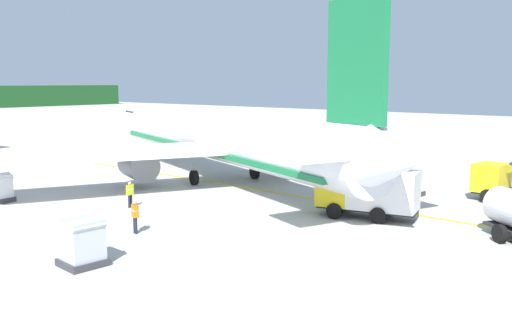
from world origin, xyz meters
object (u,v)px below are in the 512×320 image
object	(u,v)px
crew_loader_left	(135,214)
crew_loader_right	(305,167)
crew_marshaller	(130,192)
airliner_foreground	(219,137)
cargo_container_mid	(82,243)
cargo_container_far	(407,183)
service_truck_fuel	(508,184)
service_truck_catering	(369,191)

from	to	relation	value
crew_loader_left	crew_loader_right	distance (m)	18.58
crew_marshaller	crew_loader_right	bearing A→B (deg)	-9.46
airliner_foreground	cargo_container_mid	distance (m)	21.05
cargo_container_far	crew_loader_left	distance (m)	18.79
cargo_container_far	service_truck_fuel	bearing A→B (deg)	-70.37
cargo_container_mid	cargo_container_far	world-z (taller)	cargo_container_mid
cargo_container_mid	crew_marshaller	distance (m)	10.85
service_truck_fuel	crew_loader_left	world-z (taller)	service_truck_fuel
crew_loader_right	service_truck_fuel	bearing A→B (deg)	-84.86
service_truck_catering	crew_marshaller	size ratio (longest dim) A/B	3.65
airliner_foreground	crew_loader_right	size ratio (longest dim) A/B	24.74
service_truck_catering	crew_loader_right	distance (m)	12.65
cargo_container_mid	crew_loader_left	world-z (taller)	cargo_container_mid
service_truck_catering	service_truck_fuel	bearing A→B (deg)	-27.52
crew_loader_left	crew_loader_right	xyz separation A→B (m)	(18.41, 2.51, -0.05)
cargo_container_mid	crew_marshaller	size ratio (longest dim) A/B	1.30
cargo_container_far	crew_marshaller	size ratio (longest dim) A/B	1.19
crew_marshaller	service_truck_fuel	bearing A→B (deg)	-46.55
service_truck_catering	cargo_container_far	distance (m)	7.25
service_truck_catering	crew_marshaller	bearing A→B (deg)	119.67
service_truck_fuel	crew_loader_left	distance (m)	23.18
service_truck_catering	airliner_foreground	bearing A→B (deg)	76.98
crew_loader_left	crew_loader_right	world-z (taller)	crew_loader_left
service_truck_fuel	cargo_container_mid	size ratio (longest dim) A/B	3.20
service_truck_fuel	crew_marshaller	size ratio (longest dim) A/B	4.16
crew_marshaller	crew_loader_right	distance (m)	15.14
service_truck_fuel	cargo_container_mid	bearing A→B (deg)	157.95
cargo_container_mid	service_truck_fuel	bearing A→B (deg)	-22.05
cargo_container_far	crew_loader_left	world-z (taller)	cargo_container_far
airliner_foreground	service_truck_catering	world-z (taller)	airliner_foreground
service_truck_fuel	crew_marshaller	distance (m)	23.63
crew_marshaller	service_truck_catering	bearing A→B (deg)	-60.33
airliner_foreground	crew_loader_right	xyz separation A→B (m)	(4.46, -4.97, -2.43)
crew_marshaller	cargo_container_mid	bearing A→B (deg)	-137.42
airliner_foreground	cargo_container_mid	world-z (taller)	airliner_foreground
airliner_foreground	crew_loader_left	world-z (taller)	airliner_foreground
crew_loader_right	service_truck_catering	bearing A→B (deg)	-128.64
service_truck_catering	crew_loader_left	xyz separation A→B (m)	(-10.52, 7.37, -0.52)
service_truck_catering	crew_loader_right	xyz separation A→B (m)	(7.89, 9.87, -0.58)
crew_loader_left	cargo_container_mid	bearing A→B (deg)	-152.52
airliner_foreground	service_truck_catering	distance (m)	15.35
service_truck_catering	cargo_container_far	bearing A→B (deg)	7.75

